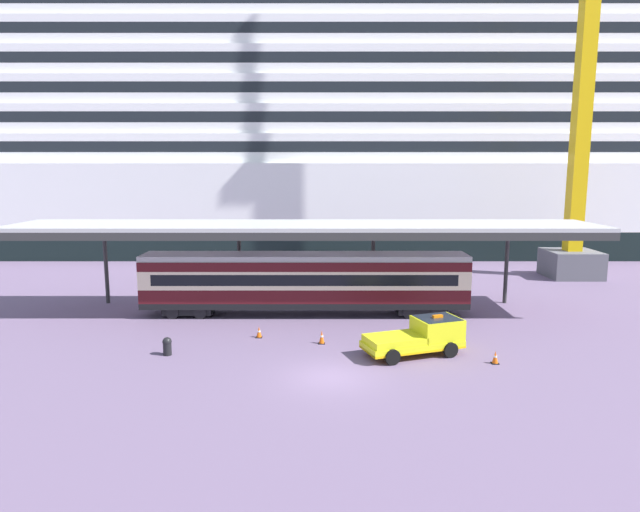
# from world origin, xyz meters

# --- Properties ---
(ground_plane) EXTENTS (400.00, 400.00, 0.00)m
(ground_plane) POSITION_xyz_m (0.00, 0.00, 0.00)
(ground_plane) COLOR slate
(cruise_ship) EXTENTS (160.96, 29.30, 40.86)m
(cruise_ship) POSITION_xyz_m (-18.16, 47.39, 13.98)
(cruise_ship) COLOR black
(cruise_ship) RESTS_ON ground
(platform_canopy) EXTENTS (38.57, 6.24, 6.06)m
(platform_canopy) POSITION_xyz_m (-1.50, 11.64, 5.83)
(platform_canopy) COLOR #B2B2B2
(platform_canopy) RESTS_ON ground
(train_carriage) EXTENTS (21.40, 2.81, 4.11)m
(train_carriage) POSITION_xyz_m (-1.50, 11.23, 2.30)
(train_carriage) COLOR black
(train_carriage) RESTS_ON ground
(service_truck) EXTENTS (5.58, 3.63, 2.02)m
(service_truck) POSITION_xyz_m (4.83, 3.28, 0.99)
(service_truck) COLOR yellow
(service_truck) RESTS_ON ground
(traffic_cone_near) EXTENTS (0.36, 0.36, 0.64)m
(traffic_cone_near) POSITION_xyz_m (8.27, 1.79, 0.32)
(traffic_cone_near) COLOR black
(traffic_cone_near) RESTS_ON ground
(traffic_cone_mid) EXTENTS (0.36, 0.36, 0.76)m
(traffic_cone_mid) POSITION_xyz_m (-0.41, 4.98, 0.37)
(traffic_cone_mid) COLOR black
(traffic_cone_mid) RESTS_ON ground
(traffic_cone_far) EXTENTS (0.36, 0.36, 0.65)m
(traffic_cone_far) POSITION_xyz_m (-4.03, 6.11, 0.32)
(traffic_cone_far) COLOR black
(traffic_cone_far) RESTS_ON ground
(dockside_crane) EXTENTS (11.15, 4.40, 64.60)m
(dockside_crane) POSITION_xyz_m (22.62, 24.28, 20.00)
(dockside_crane) COLOR #595960
(dockside_crane) RESTS_ON ground
(quay_bollard) EXTENTS (0.48, 0.48, 0.96)m
(quay_bollard) POSITION_xyz_m (-8.50, 3.08, 0.52)
(quay_bollard) COLOR black
(quay_bollard) RESTS_ON ground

